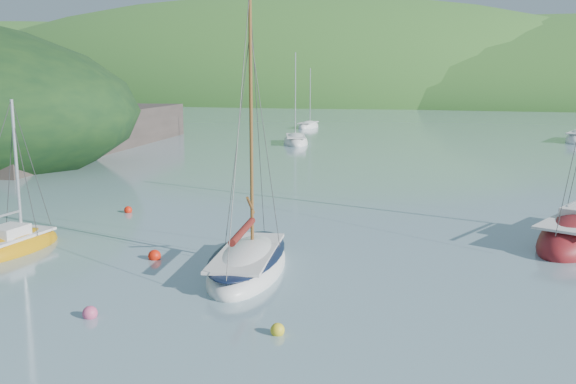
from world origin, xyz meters
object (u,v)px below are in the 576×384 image
(daysailer_white, at_px, (248,264))
(sailboat_yellow, at_px, (12,247))
(distant_sloop_c, at_px, (308,127))
(distant_sloop_a, at_px, (296,142))

(daysailer_white, bearing_deg, sailboat_yellow, 173.06)
(sailboat_yellow, relative_size, distant_sloop_c, 0.76)
(sailboat_yellow, height_order, distant_sloop_a, distant_sloop_a)
(sailboat_yellow, xyz_separation_m, distant_sloop_a, (-2.55, 41.42, 0.01))
(sailboat_yellow, distance_m, distant_sloop_a, 41.50)
(distant_sloop_a, height_order, distant_sloop_c, distant_sloop_a)
(sailboat_yellow, bearing_deg, daysailer_white, 3.89)
(daysailer_white, xyz_separation_m, distant_sloop_c, (-17.01, 60.02, -0.07))
(distant_sloop_a, xyz_separation_m, distant_sloop_c, (-4.85, 19.35, -0.02))
(daysailer_white, height_order, sailboat_yellow, daysailer_white)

